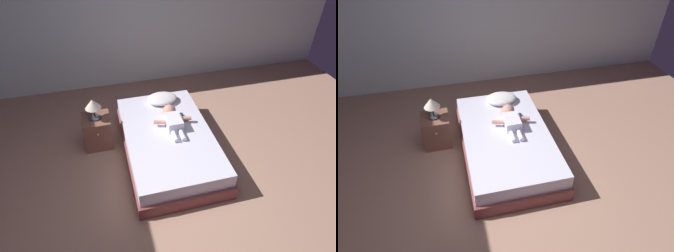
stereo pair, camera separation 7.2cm
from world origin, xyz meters
The scene contains 8 objects.
ground_plane centered at (0.00, 0.00, 0.00)m, with size 8.00×8.00×0.00m, color #A77C66.
wall_behind_bed centered at (0.00, 3.00, 1.42)m, with size 8.00×0.12×2.84m, color silver.
bed centered at (0.27, 0.87, 0.19)m, with size 1.17×1.96×0.38m.
pillow centered at (0.37, 1.58, 0.44)m, with size 0.46×0.35×0.12m.
baby centered at (0.38, 1.03, 0.46)m, with size 0.53×0.66×0.19m.
toothbrush centered at (0.57, 1.16, 0.39)m, with size 0.05×0.17×0.02m.
nightstand centered at (-0.64, 1.31, 0.23)m, with size 0.38×0.41×0.46m.
lamp centered at (-0.64, 1.31, 0.68)m, with size 0.21×0.21×0.30m.
Camera 1 is at (-0.47, -1.97, 2.85)m, focal length 30.80 mm.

